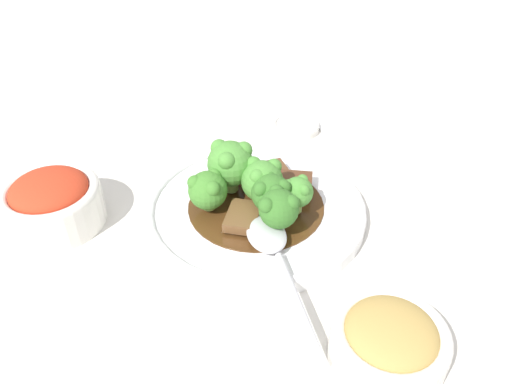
% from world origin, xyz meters
% --- Properties ---
extents(ground_plane, '(4.00, 4.00, 0.00)m').
position_xyz_m(ground_plane, '(0.00, 0.00, 0.00)').
color(ground_plane, silver).
extents(main_plate, '(0.25, 0.25, 0.02)m').
position_xyz_m(main_plate, '(0.00, 0.00, 0.01)').
color(main_plate, white).
rests_on(main_plate, ground_plane).
extents(beef_strip_0, '(0.06, 0.05, 0.01)m').
position_xyz_m(beef_strip_0, '(-0.03, 0.02, 0.02)').
color(beef_strip_0, brown).
rests_on(beef_strip_0, main_plate).
extents(beef_strip_1, '(0.05, 0.06, 0.01)m').
position_xyz_m(beef_strip_1, '(0.02, -0.05, 0.03)').
color(beef_strip_1, '#56331E').
rests_on(beef_strip_1, main_plate).
extents(beef_strip_2, '(0.05, 0.06, 0.01)m').
position_xyz_m(beef_strip_2, '(0.04, -0.02, 0.03)').
color(beef_strip_2, brown).
rests_on(beef_strip_2, main_plate).
extents(broccoli_floret_0, '(0.04, 0.04, 0.05)m').
position_xyz_m(broccoli_floret_0, '(-0.02, -0.01, 0.05)').
color(broccoli_floret_0, '#8EB756').
rests_on(broccoli_floret_0, main_plate).
extents(broccoli_floret_1, '(0.05, 0.05, 0.06)m').
position_xyz_m(broccoli_floret_1, '(0.03, 0.02, 0.06)').
color(broccoli_floret_1, '#8EB756').
rests_on(broccoli_floret_1, main_plate).
extents(broccoli_floret_2, '(0.04, 0.04, 0.05)m').
position_xyz_m(broccoli_floret_2, '(-0.00, 0.05, 0.04)').
color(broccoli_floret_2, '#8EB756').
rests_on(broccoli_floret_2, main_plate).
extents(broccoli_floret_3, '(0.04, 0.04, 0.05)m').
position_xyz_m(broccoli_floret_3, '(-0.05, -0.01, 0.05)').
color(broccoli_floret_3, '#8EB756').
rests_on(broccoli_floret_3, main_plate).
extents(broccoli_floret_4, '(0.05, 0.05, 0.05)m').
position_xyz_m(broccoli_floret_4, '(0.00, -0.01, 0.05)').
color(broccoli_floret_4, '#7FA84C').
rests_on(broccoli_floret_4, main_plate).
extents(broccoli_floret_5, '(0.03, 0.03, 0.04)m').
position_xyz_m(broccoli_floret_5, '(-0.02, -0.04, 0.05)').
color(broccoli_floret_5, '#8EB756').
rests_on(broccoli_floret_5, main_plate).
extents(serving_spoon, '(0.19, 0.05, 0.01)m').
position_xyz_m(serving_spoon, '(-0.08, -0.01, 0.03)').
color(serving_spoon, silver).
rests_on(serving_spoon, main_plate).
extents(side_bowl_kimchi, '(0.11, 0.11, 0.06)m').
position_xyz_m(side_bowl_kimchi, '(0.03, 0.23, 0.03)').
color(side_bowl_kimchi, white).
rests_on(side_bowl_kimchi, ground_plane).
extents(side_bowl_appetizer, '(0.10, 0.10, 0.05)m').
position_xyz_m(side_bowl_appetizer, '(-0.21, -0.08, 0.02)').
color(side_bowl_appetizer, white).
rests_on(side_bowl_appetizer, ground_plane).
extents(sauce_dish, '(0.07, 0.07, 0.01)m').
position_xyz_m(sauce_dish, '(0.18, -0.09, 0.01)').
color(sauce_dish, white).
rests_on(sauce_dish, ground_plane).
extents(paper_napkin, '(0.13, 0.08, 0.01)m').
position_xyz_m(paper_napkin, '(0.14, -0.17, 0.00)').
color(paper_napkin, white).
rests_on(paper_napkin, ground_plane).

